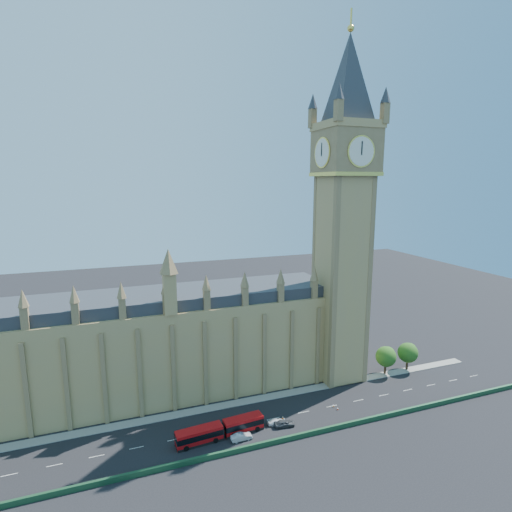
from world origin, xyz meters
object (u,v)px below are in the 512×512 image
object	(u,v)px
car_silver	(241,437)
car_white	(276,422)
red_bus	(220,430)
car_grey	(284,423)

from	to	relation	value
car_silver	car_white	bearing A→B (deg)	-75.43
red_bus	car_silver	bearing A→B (deg)	-35.87
red_bus	car_white	size ratio (longest dim) A/B	4.84
car_white	car_silver	bearing A→B (deg)	106.02
red_bus	car_silver	distance (m)	4.95
car_grey	car_silver	xyz separation A→B (m)	(-10.97, -1.33, -0.04)
red_bus	car_grey	xyz separation A→B (m)	(15.10, -1.20, -0.98)
car_grey	car_white	bearing A→B (deg)	50.36
red_bus	car_white	xyz separation A→B (m)	(13.64, 0.35, -1.20)
car_white	car_grey	bearing A→B (deg)	-137.56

